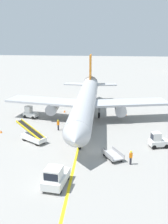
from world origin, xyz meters
TOP-DOWN VIEW (x-y plane):
  - ground_plane at (0.00, 0.00)m, footprint 300.00×300.00m
  - taxi_line_yellow at (-1.68, 5.00)m, footprint 2.77×79.97m
  - airliner at (-1.70, 12.39)m, footprint 28.60×35.28m
  - pushback_tug at (-2.61, -8.43)m, footprint 2.32×3.80m
  - baggage_tug_near_wing at (-11.72, 12.56)m, footprint 2.68×1.94m
  - baggage_tug_by_cargo_door at (8.75, 2.03)m, footprint 2.65×1.87m
  - belt_loader_forward_hold at (-8.05, 2.19)m, footprint 4.88×3.76m
  - baggage_cart_loaded at (2.91, -1.88)m, footprint 2.73×3.67m
  - ground_crew_marshaller at (-5.48, 6.95)m, footprint 0.36×0.24m
  - ground_crew_wing_walker at (4.96, -3.12)m, footprint 0.36×0.24m
  - safety_cone_nose_left at (-13.86, 4.88)m, footprint 0.36×0.36m
  - safety_cone_nose_right at (5.26, 16.01)m, footprint 0.36×0.36m
  - safety_cone_wingtip_left at (-6.24, 16.64)m, footprint 0.36×0.36m

SIDE VIEW (x-z plane):
  - ground_plane at x=0.00m, z-range 0.00..0.00m
  - taxi_line_yellow at x=-1.68m, z-range 0.00..0.01m
  - safety_cone_nose_left at x=-13.86m, z-range 0.00..0.44m
  - safety_cone_nose_right at x=5.26m, z-range 0.00..0.44m
  - safety_cone_wingtip_left at x=-6.24m, z-range 0.00..0.44m
  - baggage_cart_loaded at x=2.91m, z-range 0.00..0.94m
  - belt_loader_forward_hold at x=-8.05m, z-range -0.52..2.07m
  - ground_crew_marshaller at x=-5.48m, z-range 0.06..1.76m
  - ground_crew_wing_walker at x=4.96m, z-range 0.06..1.76m
  - baggage_tug_near_wing at x=-11.72m, z-range -0.12..1.98m
  - baggage_tug_by_cargo_door at x=8.75m, z-range -0.12..1.98m
  - pushback_tug at x=-2.61m, z-range -0.11..2.09m
  - airliner at x=-1.70m, z-range -1.63..8.47m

